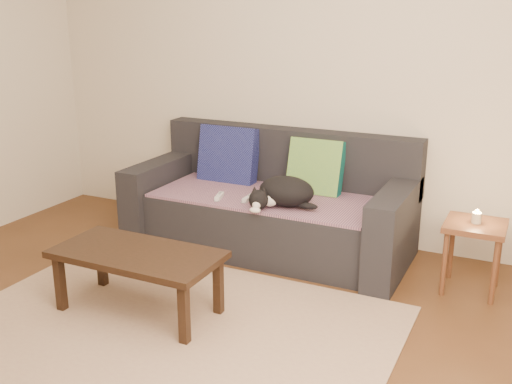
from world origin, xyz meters
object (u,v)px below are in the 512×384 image
Objects in this scene: cat at (284,192)px; wii_remote_b at (249,198)px; sofa at (271,209)px; side_table at (475,235)px; coffee_table at (137,259)px; wii_remote_a at (219,196)px.

cat is 0.29m from wii_remote_b.
sofa is 4.51× the size of side_table.
coffee_table is (-0.49, -1.04, -0.19)m from cat.
sofa is 1.48m from side_table.
wii_remote_b is (0.21, 0.05, 0.00)m from wii_remote_a.
side_table is at bearing 34.07° from coffee_table.
wii_remote_a is at bearing 90.15° from coffee_table.
cat is at bearing -173.55° from side_table.
side_table is (1.54, 0.13, -0.07)m from wii_remote_b.
wii_remote_a is 0.15× the size of coffee_table.
sofa reaches higher than wii_remote_a.
sofa is 14.00× the size of wii_remote_b.
wii_remote_a is 1.01m from coffee_table.
sofa is at bearing 78.05° from coffee_table.
wii_remote_b is at bearing -175.13° from side_table.
wii_remote_b is 0.15× the size of coffee_table.
sofa is 0.41m from cat.
cat is 3.27× the size of wii_remote_b.
side_table is at bearing -85.80° from wii_remote_b.
side_table is (1.48, -0.12, 0.07)m from sofa.
wii_remote_a is at bearing 169.07° from cat.
wii_remote_b reaches higher than side_table.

